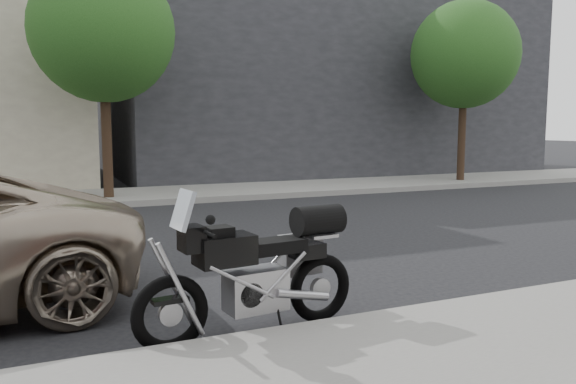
% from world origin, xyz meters
% --- Properties ---
extents(ground, '(120.00, 120.00, 0.00)m').
position_xyz_m(ground, '(0.00, 0.00, 0.00)').
color(ground, black).
rests_on(ground, ground).
extents(far_sidewalk, '(44.00, 3.00, 0.15)m').
position_xyz_m(far_sidewalk, '(0.00, -6.50, 0.07)').
color(far_sidewalk, gray).
rests_on(far_sidewalk, ground).
extents(far_building_dark, '(16.00, 11.00, 7.00)m').
position_xyz_m(far_building_dark, '(-7.00, -13.50, 3.50)').
color(far_building_dark, '#27272C').
rests_on(far_building_dark, ground).
extents(street_tree_left, '(3.40, 3.40, 5.70)m').
position_xyz_m(street_tree_left, '(-9.00, -6.00, 4.14)').
color(street_tree_left, '#332317').
rests_on(street_tree_left, far_sidewalk).
extents(street_tree_mid, '(3.40, 3.40, 5.70)m').
position_xyz_m(street_tree_mid, '(2.00, -6.00, 4.14)').
color(street_tree_mid, '#332317').
rests_on(street_tree_mid, far_sidewalk).
extents(motorcycle, '(2.16, 0.85, 1.37)m').
position_xyz_m(motorcycle, '(1.71, 3.70, 0.59)').
color(motorcycle, black).
rests_on(motorcycle, ground).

